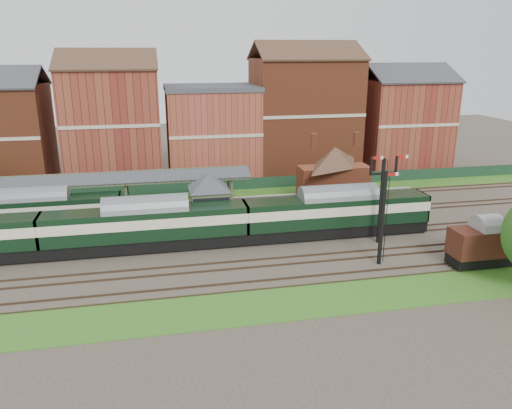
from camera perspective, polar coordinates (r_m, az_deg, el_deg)
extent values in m
plane|color=#473D33|center=(46.60, -1.11, -4.34)|extent=(160.00, 160.00, 0.00)
cube|color=#2D6619|center=(61.55, -3.86, 1.10)|extent=(90.00, 4.50, 0.06)
cube|color=#2D6619|center=(35.96, 2.49, -11.24)|extent=(90.00, 5.00, 0.06)
cube|color=#193823|center=(63.27, -4.12, 2.22)|extent=(90.00, 0.12, 1.50)
cube|color=#2D2D2D|center=(55.01, -8.12, -0.52)|extent=(55.00, 3.40, 1.00)
cube|color=#637150|center=(48.79, -5.29, -1.90)|extent=(3.40, 3.20, 2.40)
cube|color=#444B2E|center=(48.11, -5.36, 0.58)|extent=(3.60, 3.40, 2.00)
pyramid|color=#383A3F|center=(47.63, -5.42, 2.65)|extent=(5.40, 5.40, 1.60)
cube|color=maroon|center=(50.26, 3.81, -1.40)|extent=(3.00, 2.40, 2.20)
cube|color=#4C3323|center=(49.22, 4.04, -0.04)|extent=(3.20, 1.34, 0.79)
cube|color=#4C3323|center=(50.41, 3.65, 0.40)|extent=(3.20, 1.34, 0.79)
cube|color=brown|center=(57.82, 8.84, 2.65)|extent=(8.00, 3.00, 3.50)
pyramid|color=#4C3323|center=(57.17, 8.97, 5.42)|extent=(8.10, 8.10, 2.20)
cube|color=brown|center=(56.25, 6.60, 5.84)|extent=(0.60, 0.60, 1.60)
cube|color=brown|center=(57.99, 11.32, 5.96)|extent=(0.60, 0.60, 1.60)
cube|color=#444B2E|center=(54.89, -26.11, 0.20)|extent=(0.22, 0.22, 3.40)
cube|color=#444B2E|center=(56.11, -3.21, 2.33)|extent=(0.22, 0.22, 3.40)
cube|color=#383A3F|center=(52.99, -14.73, 3.00)|extent=(26.00, 1.99, 0.90)
cube|color=#383A3F|center=(54.84, -14.65, 3.48)|extent=(26.00, 1.99, 0.90)
cube|color=#444B2E|center=(53.83, -14.72, 3.63)|extent=(26.00, 0.20, 0.20)
cube|color=black|center=(46.66, 14.09, 0.35)|extent=(0.25, 0.25, 8.00)
cube|color=black|center=(45.98, 14.33, 3.45)|extent=(2.60, 0.18, 0.18)
cube|color=#B2140F|center=(45.39, 13.72, 5.19)|extent=(1.10, 0.08, 0.25)
cube|color=#B2140F|center=(46.46, 16.41, 5.25)|extent=(1.10, 0.08, 0.25)
cube|color=black|center=(41.96, 14.23, -1.58)|extent=(0.25, 0.25, 8.00)
cube|color=#B2140F|center=(41.19, 15.30, 3.35)|extent=(1.10, 0.08, 0.25)
cube|color=maroon|center=(68.46, -16.03, 8.53)|extent=(12.00, 10.00, 15.00)
cube|color=#A34334|center=(68.95, -5.01, 7.93)|extent=(12.00, 10.00, 12.00)
cube|color=brown|center=(71.33, 5.52, 9.86)|extent=(14.00, 10.00, 16.00)
cube|color=maroon|center=(77.26, 16.31, 8.70)|extent=(12.00, 10.00, 13.00)
cube|color=black|center=(45.68, -12.24, -4.27)|extent=(17.77, 2.49, 1.09)
cube|color=black|center=(45.05, -12.39, -2.11)|extent=(17.77, 2.76, 2.57)
cube|color=beige|center=(44.95, -12.41, -1.74)|extent=(17.79, 2.80, 0.89)
cube|color=slate|center=(44.60, -12.51, -0.37)|extent=(17.77, 2.76, 0.59)
cube|color=black|center=(48.63, 9.17, -2.74)|extent=(17.77, 2.49, 1.09)
cube|color=black|center=(48.04, 9.27, -0.69)|extent=(17.77, 2.76, 2.57)
cube|color=beige|center=(47.95, 9.29, -0.34)|extent=(17.79, 2.80, 0.89)
cube|color=slate|center=(47.62, 9.36, 0.95)|extent=(17.77, 2.76, 0.59)
cube|color=black|center=(53.11, -23.85, -2.36)|extent=(16.37, 2.29, 1.00)
cube|color=black|center=(52.61, -24.07, -0.63)|extent=(16.37, 2.55, 2.36)
cube|color=beige|center=(52.53, -24.11, -0.34)|extent=(16.39, 2.59, 0.82)
cube|color=slate|center=(52.25, -24.25, 0.74)|extent=(16.37, 2.55, 0.55)
cube|color=black|center=(45.69, 24.41, -5.66)|extent=(5.60, 2.06, 0.84)
cube|color=#401912|center=(45.16, 24.66, -3.85)|extent=(5.60, 2.43, 2.24)
cube|color=gray|center=(44.76, 24.85, -2.38)|extent=(5.60, 2.43, 0.41)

